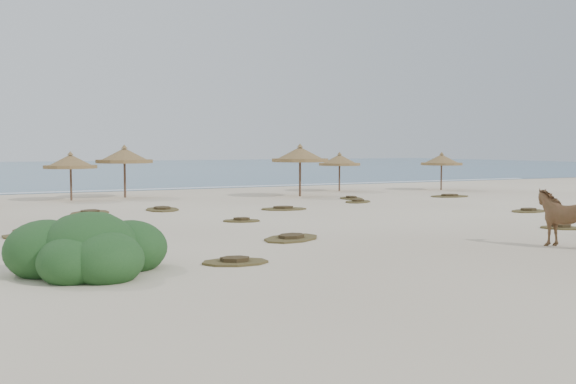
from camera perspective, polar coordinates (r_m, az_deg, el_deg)
name	(u,v)px	position (r m, az deg, el deg)	size (l,w,h in m)	color
ground	(360,232)	(22.78, 6.39, -3.57)	(160.00, 160.00, 0.00)	beige
ocean	(66,169)	(94.79, -19.12, 1.97)	(200.00, 100.00, 0.01)	#285B7A
foam_line	(161,189)	(46.69, -11.24, 0.25)	(70.00, 0.60, 0.01)	white
palapa_2	(71,162)	(38.00, -18.77, 2.52)	(3.42, 3.42, 2.77)	brown
palapa_3	(124,156)	(39.29, -14.34, 3.09)	(4.08, 4.08, 3.16)	brown
palapa_4	(300,155)	(39.03, 1.08, 3.28)	(3.93, 3.93, 3.23)	brown
palapa_5	(339,161)	(43.85, 4.60, 2.80)	(3.08, 3.08, 2.68)	brown
palapa_6	(442,160)	(46.16, 13.49, 2.75)	(3.74, 3.74, 2.68)	brown
horse	(571,218)	(21.03, 23.83, -2.15)	(0.93, 2.04, 1.73)	#9A6746
bush	(90,250)	(15.89, -17.19, -4.98)	(3.82, 3.36, 1.71)	#295424
scrub_0	(35,236)	(22.94, -21.60, -3.65)	(2.76, 2.62, 0.16)	brown
scrub_1	(41,228)	(25.17, -21.13, -2.98)	(2.77, 3.01, 0.16)	brown
scrub_2	(242,220)	(25.93, -4.15, -2.52)	(1.77, 1.50, 0.16)	brown
scrub_3	(283,209)	(30.81, -0.40, -1.48)	(2.54, 2.01, 0.16)	brown
scrub_4	(529,211)	(31.83, 20.61, -1.56)	(2.06, 1.48, 0.16)	brown
scrub_5	(450,196)	(39.99, 14.18, -0.34)	(2.67, 1.94, 0.16)	brown
scrub_6	(90,213)	(30.26, -17.22, -1.76)	(2.57, 2.94, 0.16)	brown
scrub_7	(358,201)	(35.14, 6.23, -0.82)	(2.33, 2.22, 0.16)	brown
scrub_9	(291,238)	(20.90, 0.31, -4.09)	(2.74, 2.45, 0.16)	brown
scrub_10	(351,198)	(37.34, 5.64, -0.54)	(1.65, 2.16, 0.16)	brown
scrub_11	(235,261)	(16.69, -4.73, -6.16)	(1.98, 1.54, 0.16)	brown
scrub_12	(562,227)	(25.68, 23.14, -2.90)	(1.80, 1.76, 0.16)	brown
scrub_13	(162,209)	(31.15, -11.12, -1.49)	(1.85, 2.57, 0.16)	brown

